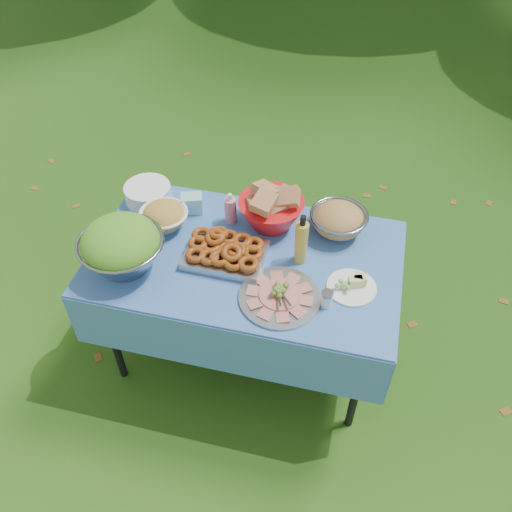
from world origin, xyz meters
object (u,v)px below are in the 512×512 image
at_px(plate_stack, 148,193).
at_px(pasta_bowl_steel, 339,220).
at_px(oil_bottle, 302,239).
at_px(salad_bowl, 121,246).
at_px(bread_bowl, 271,207).
at_px(charcuterie_platter, 280,292).
at_px(picnic_table, 246,307).

relative_size(plate_stack, pasta_bowl_steel, 0.87).
distance_m(plate_stack, oil_bottle, 0.90).
bearing_deg(plate_stack, salad_bowl, -81.23).
bearing_deg(bread_bowl, charcuterie_platter, -72.99).
distance_m(picnic_table, pasta_bowl_steel, 0.67).
distance_m(plate_stack, bread_bowl, 0.67).
relative_size(picnic_table, oil_bottle, 5.35).
bearing_deg(oil_bottle, picnic_table, -171.82).
bearing_deg(plate_stack, picnic_table, -25.60).
relative_size(salad_bowl, charcuterie_platter, 1.07).
xyz_separation_m(plate_stack, oil_bottle, (0.86, -0.25, 0.09)).
xyz_separation_m(pasta_bowl_steel, oil_bottle, (-0.14, -0.24, 0.06)).
bearing_deg(plate_stack, charcuterie_platter, -31.79).
bearing_deg(charcuterie_platter, plate_stack, 148.21).
bearing_deg(picnic_table, bread_bowl, 75.31).
distance_m(salad_bowl, pasta_bowl_steel, 1.04).
distance_m(picnic_table, oil_bottle, 0.58).
height_order(plate_stack, pasta_bowl_steel, pasta_bowl_steel).
height_order(pasta_bowl_steel, charcuterie_platter, pasta_bowl_steel).
bearing_deg(bread_bowl, picnic_table, -104.69).
xyz_separation_m(picnic_table, bread_bowl, (0.07, 0.26, 0.49)).
height_order(salad_bowl, pasta_bowl_steel, salad_bowl).
xyz_separation_m(picnic_table, plate_stack, (-0.60, 0.29, 0.43)).
bearing_deg(charcuterie_platter, picnic_table, 134.49).
bearing_deg(charcuterie_platter, salad_bowl, 178.18).
height_order(picnic_table, pasta_bowl_steel, pasta_bowl_steel).
height_order(salad_bowl, bread_bowl, salad_bowl).
bearing_deg(picnic_table, plate_stack, 154.40).
distance_m(plate_stack, pasta_bowl_steel, 1.00).
bearing_deg(bread_bowl, plate_stack, 177.39).
relative_size(salad_bowl, oil_bottle, 1.43).
height_order(plate_stack, oil_bottle, oil_bottle).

